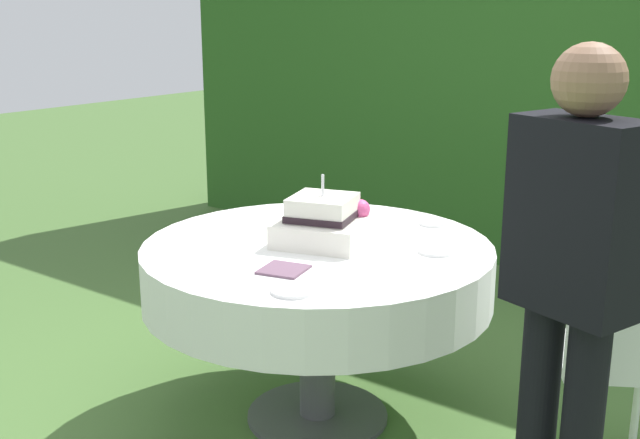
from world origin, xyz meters
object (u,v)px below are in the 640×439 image
serving_plate_far (436,251)px  garden_chair (618,347)px  wedding_cake (324,222)px  serving_plate_left (433,223)px  serving_plate_near (293,291)px  cake_table (317,273)px  napkin_stack (284,270)px  standing_person (571,283)px

serving_plate_far → garden_chair: size_ratio=0.16×
wedding_cake → serving_plate_left: (0.22, 0.50, -0.08)m
wedding_cake → serving_plate_near: (0.26, -0.52, -0.08)m
garden_chair → serving_plate_near: bearing=-140.1°
cake_table → garden_chair: garden_chair is taller
wedding_cake → napkin_stack: 0.39m
serving_plate_far → serving_plate_left: (-0.21, 0.35, 0.00)m
garden_chair → standing_person: standing_person is taller
serving_plate_left → standing_person: size_ratio=0.07×
cake_table → napkin_stack: size_ratio=9.05×
cake_table → napkin_stack: (0.10, -0.33, 0.13)m
cake_table → wedding_cake: bearing=77.2°
cake_table → serving_plate_left: (0.23, 0.54, 0.13)m
serving_plate_left → garden_chair: (0.91, -0.30, -0.23)m
cake_table → serving_plate_far: 0.49m
serving_plate_near → serving_plate_left: (-0.04, 1.02, 0.00)m
garden_chair → cake_table: bearing=-168.2°
serving_plate_near → napkin_stack: serving_plate_near is taller
serving_plate_far → standing_person: bearing=-35.0°
serving_plate_near → serving_plate_far: (0.17, 0.68, 0.00)m
napkin_stack → standing_person: standing_person is taller
serving_plate_far → napkin_stack: serving_plate_far is taller
cake_table → serving_plate_near: size_ratio=9.50×
serving_plate_left → garden_chair: garden_chair is taller
wedding_cake → garden_chair: 1.19m
cake_table → serving_plate_far: size_ratio=10.09×
serving_plate_far → standing_person: (0.69, -0.48, 0.16)m
wedding_cake → serving_plate_left: bearing=66.3°
cake_table → serving_plate_near: 0.57m
wedding_cake → serving_plate_near: wedding_cake is taller
napkin_stack → wedding_cake: bearing=104.1°
serving_plate_near → standing_person: standing_person is taller
napkin_stack → serving_plate_near: bearing=-42.5°
serving_plate_left → standing_person: (0.90, -0.83, 0.16)m
serving_plate_far → standing_person: size_ratio=0.09×
wedding_cake → serving_plate_left: 0.55m
standing_person → garden_chair: bearing=89.0°
serving_plate_near → garden_chair: size_ratio=0.17×
cake_table → serving_plate_left: size_ratio=12.34×
wedding_cake → napkin_stack: bearing=-75.9°
serving_plate_far → garden_chair: garden_chair is taller
serving_plate_far → wedding_cake: bearing=-160.3°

